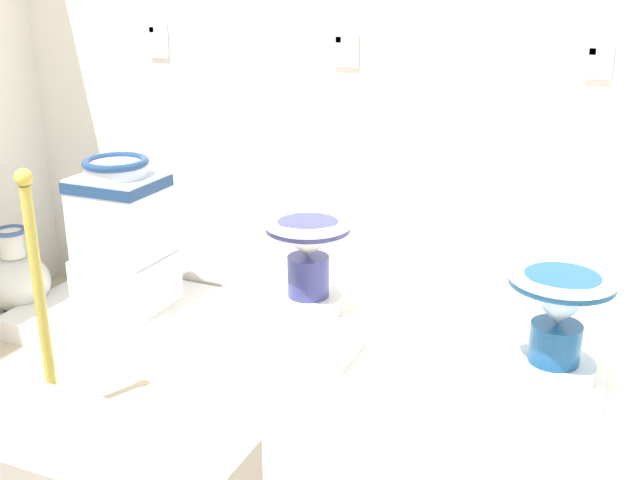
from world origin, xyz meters
name	(u,v)px	position (x,y,z in m)	size (l,w,h in m)	color
display_platform	(317,355)	(1.75, 2.49, 0.05)	(2.92, 0.75, 0.10)	white
plinth_block_central_ornate	(126,281)	(0.76, 2.50, 0.22)	(0.39, 0.35, 0.25)	white
antique_toilet_central_ornate	(120,207)	(0.76, 2.50, 0.59)	(0.38, 0.32, 0.47)	silver
plinth_block_squat_floral	(309,331)	(1.74, 2.42, 0.19)	(0.39, 0.30, 0.19)	white
antique_toilet_squat_floral	(308,249)	(1.74, 2.42, 0.56)	(0.36, 0.36, 0.40)	white
plinth_block_tall_cobalt	(550,383)	(2.71, 2.51, 0.12)	(0.40, 0.37, 0.05)	white
antique_toilet_tall_cobalt	(559,309)	(2.71, 2.51, 0.43)	(0.40, 0.40, 0.43)	silver
info_placard_first	(158,40)	(0.77, 2.88, 1.29)	(0.10, 0.01, 0.16)	white
info_placard_second	(346,50)	(1.71, 2.88, 1.29)	(0.11, 0.01, 0.14)	white
info_placard_third	(600,62)	(2.72, 2.88, 1.28)	(0.09, 0.01, 0.12)	white
decorative_vase_corner	(17,280)	(0.20, 2.38, 0.18)	(0.31, 0.31, 0.44)	#3A558D
stanchion_post_near_left	(46,346)	(1.01, 1.72, 0.30)	(0.24, 0.24, 0.97)	gold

